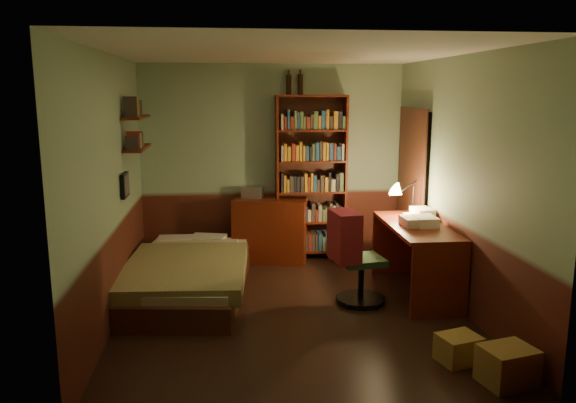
{
  "coord_description": "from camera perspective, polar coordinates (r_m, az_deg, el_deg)",
  "views": [
    {
      "loc": [
        -0.66,
        -5.49,
        2.22
      ],
      "look_at": [
        0.0,
        0.25,
        1.1
      ],
      "focal_mm": 35.0,
      "sensor_mm": 36.0,
      "label": 1
    }
  ],
  "objects": [
    {
      "name": "ceiling",
      "position": [
        5.54,
        0.31,
        15.01
      ],
      "size": [
        3.5,
        4.0,
        0.02
      ],
      "primitive_type": "cube",
      "color": "silver",
      "rests_on": "wall_back"
    },
    {
      "name": "wall_back",
      "position": [
        7.58,
        -1.53,
        4.01
      ],
      "size": [
        3.5,
        0.02,
        2.6
      ],
      "primitive_type": "cube",
      "color": "gray",
      "rests_on": "ground"
    },
    {
      "name": "office_chair",
      "position": [
        6.04,
        7.49,
        -5.76
      ],
      "size": [
        0.54,
        0.49,
        0.98
      ],
      "primitive_type": "cube",
      "rotation": [
        0.0,
        0.0,
        0.14
      ],
      "color": "#284C2B",
      "rests_on": "ground"
    },
    {
      "name": "cardboard_box_a",
      "position": [
        4.83,
        21.4,
        -15.25
      ],
      "size": [
        0.45,
        0.39,
        0.29
      ],
      "primitive_type": "cube",
      "rotation": [
        0.0,
        0.0,
        0.23
      ],
      "color": "#9E8340",
      "rests_on": "ground"
    },
    {
      "name": "wall_front",
      "position": [
        3.66,
        4.07,
        -3.63
      ],
      "size": [
        3.5,
        0.02,
        2.6
      ],
      "primitive_type": "cube",
      "color": "gray",
      "rests_on": "ground"
    },
    {
      "name": "door_trim",
      "position": [
        7.29,
        12.31,
        1.08
      ],
      "size": [
        0.02,
        0.98,
        2.08
      ],
      "primitive_type": "cube",
      "color": "#3E1D13",
      "rests_on": "ground"
    },
    {
      "name": "doorway",
      "position": [
        7.3,
        12.57,
        1.09
      ],
      "size": [
        0.06,
        0.9,
        2.0
      ],
      "primitive_type": "cube",
      "color": "black",
      "rests_on": "ground"
    },
    {
      "name": "wall_left",
      "position": [
        5.67,
        -17.65,
        1.12
      ],
      "size": [
        0.02,
        4.0,
        2.6
      ],
      "primitive_type": "cube",
      "color": "gray",
      "rests_on": "ground"
    },
    {
      "name": "wall_right",
      "position": [
        6.07,
        17.03,
        1.77
      ],
      "size": [
        0.02,
        4.0,
        2.6
      ],
      "primitive_type": "cube",
      "color": "gray",
      "rests_on": "ground"
    },
    {
      "name": "mini_stereo",
      "position": [
        7.5,
        -3.62,
        0.95
      ],
      "size": [
        0.31,
        0.27,
        0.14
      ],
      "primitive_type": "cube",
      "rotation": [
        0.0,
        0.0,
        -0.3
      ],
      "color": "#B2B2B7",
      "rests_on": "dresser"
    },
    {
      "name": "floor",
      "position": [
        5.96,
        0.28,
        -10.99
      ],
      "size": [
        3.5,
        4.0,
        0.02
      ],
      "primitive_type": "cube",
      "color": "black",
      "rests_on": "ground"
    },
    {
      "name": "wall_shelf_upper",
      "position": [
        6.67,
        -15.17,
        8.28
      ],
      "size": [
        0.2,
        0.9,
        0.03
      ],
      "primitive_type": "cube",
      "color": "#54190C",
      "rests_on": "wall_left"
    },
    {
      "name": "bed",
      "position": [
        6.46,
        -10.28,
        -6.11
      ],
      "size": [
        1.52,
        2.45,
        0.69
      ],
      "primitive_type": "cube",
      "rotation": [
        0.0,
        0.0,
        -0.13
      ],
      "color": "olive",
      "rests_on": "ground"
    },
    {
      "name": "desk_lamp",
      "position": [
        6.77,
        12.64,
        1.33
      ],
      "size": [
        0.25,
        0.25,
        0.64
      ],
      "primitive_type": "cone",
      "rotation": [
        0.0,
        0.0,
        0.37
      ],
      "color": "black",
      "rests_on": "desk"
    },
    {
      "name": "red_jacket",
      "position": [
        5.64,
        7.06,
        0.9
      ],
      "size": [
        0.39,
        0.5,
        0.52
      ],
      "primitive_type": "cube",
      "rotation": [
        0.0,
        0.0,
        0.4
      ],
      "color": "maroon",
      "rests_on": "office_chair"
    },
    {
      "name": "cardboard_box_b",
      "position": [
        5.06,
        16.95,
        -14.1
      ],
      "size": [
        0.39,
        0.35,
        0.23
      ],
      "primitive_type": "cube",
      "rotation": [
        0.0,
        0.0,
        0.26
      ],
      "color": "#9E8340",
      "rests_on": "ground"
    },
    {
      "name": "bottle_right",
      "position": [
        7.52,
        1.26,
        11.8
      ],
      "size": [
        0.09,
        0.09,
        0.26
      ],
      "primitive_type": "cylinder",
      "rotation": [
        0.0,
        0.0,
        0.34
      ],
      "color": "black",
      "rests_on": "bookshelf"
    },
    {
      "name": "dresser",
      "position": [
        7.5,
        -1.82,
        -2.9
      ],
      "size": [
        1.04,
        0.68,
        0.85
      ],
      "primitive_type": "cube",
      "rotation": [
        0.0,
        0.0,
        -0.24
      ],
      "color": "#54190C",
      "rests_on": "ground"
    },
    {
      "name": "framed_picture",
      "position": [
        6.26,
        -16.24,
        1.61
      ],
      "size": [
        0.04,
        0.32,
        0.26
      ],
      "primitive_type": "cube",
      "color": "black",
      "rests_on": "wall_left"
    },
    {
      "name": "bookshelf",
      "position": [
        7.51,
        2.34,
        2.38
      ],
      "size": [
        0.94,
        0.3,
        2.2
      ],
      "primitive_type": "cube",
      "rotation": [
        0.0,
        0.0,
        -0.01
      ],
      "color": "#54190C",
      "rests_on": "ground"
    },
    {
      "name": "wall_shelf_lower",
      "position": [
        6.69,
        -15.02,
        5.28
      ],
      "size": [
        0.2,
        0.9,
        0.03
      ],
      "primitive_type": "cube",
      "color": "#54190C",
      "rests_on": "wall_left"
    },
    {
      "name": "desk",
      "position": [
        6.44,
        12.82,
        -5.74
      ],
      "size": [
        0.64,
        1.5,
        0.79
      ],
      "primitive_type": "cube",
      "rotation": [
        0.0,
        0.0,
        -0.02
      ],
      "color": "#54190C",
      "rests_on": "ground"
    },
    {
      "name": "bottle_left",
      "position": [
        7.5,
        0.07,
        11.78
      ],
      "size": [
        0.08,
        0.08,
        0.26
      ],
      "primitive_type": "cylinder",
      "rotation": [
        0.0,
        0.0,
        -0.11
      ],
      "color": "black",
      "rests_on": "bookshelf"
    },
    {
      "name": "paper_stack",
      "position": [
        6.7,
        13.49,
        -1.13
      ],
      "size": [
        0.23,
        0.3,
        0.11
      ],
      "primitive_type": "cube",
      "rotation": [
        0.0,
        0.0,
        0.1
      ],
      "color": "silver",
      "rests_on": "desk"
    }
  ]
}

